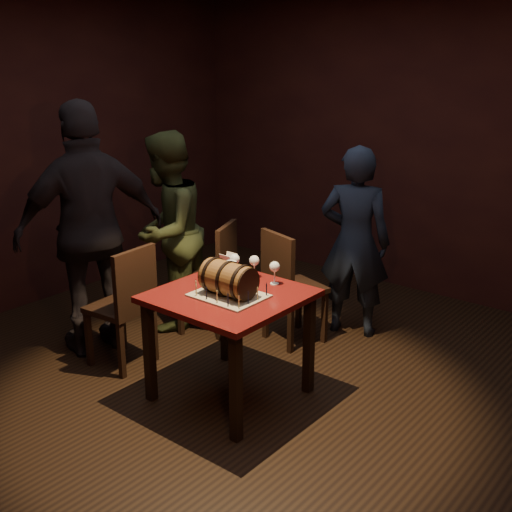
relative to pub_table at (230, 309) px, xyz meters
The scene contains 16 objects.
room_shell 0.79m from the pub_table, 108.88° to the left, with size 5.04×5.04×2.80m.
pub_table is the anchor object (origin of this frame).
cake_board 0.13m from the pub_table, 52.21° to the right, with size 0.45×0.35×0.01m, color #9F9580.
barrel_cake 0.24m from the pub_table, 52.55° to the right, with size 0.39×0.23×0.23m.
birthday_candles 0.17m from the pub_table, 51.16° to the right, with size 0.40×0.30×0.09m.
wine_glass_left 0.41m from the pub_table, 124.91° to the left, with size 0.07×0.07×0.16m.
wine_glass_mid 0.41m from the pub_table, 100.65° to the left, with size 0.07×0.07×0.16m.
wine_glass_right 0.41m from the pub_table, 68.55° to the left, with size 0.07×0.07×0.16m.
pint_of_ale 0.28m from the pub_table, 127.40° to the left, with size 0.07×0.07×0.15m.
menu_card 0.46m from the pub_table, 132.05° to the left, with size 0.10×0.05×0.13m, color white, non-canonical shape.
chair_back 0.95m from the pub_table, 102.36° to the left, with size 0.50×0.50×0.93m.
chair_left_rear 1.09m from the pub_table, 137.56° to the left, with size 0.52×0.52×0.93m.
chair_left_front 0.89m from the pub_table, behind, with size 0.43×0.43×0.93m.
person_back 1.44m from the pub_table, 86.31° to the left, with size 0.57×0.37×1.57m, color #182031.
person_left_rear 1.35m from the pub_table, 154.23° to the left, with size 0.80×0.63×1.65m, color #384020.
person_left_front 1.34m from the pub_table, behind, with size 1.14×0.47×1.94m, color black.
Camera 1 is at (2.67, -3.11, 2.27)m, focal length 45.00 mm.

